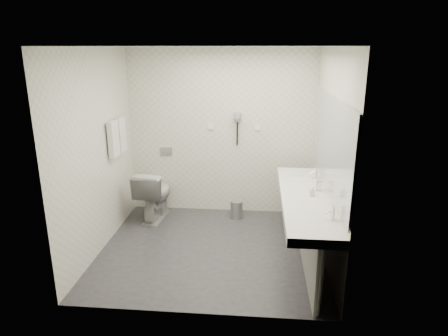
# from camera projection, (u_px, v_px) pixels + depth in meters

# --- Properties ---
(floor) EXTENTS (2.80, 2.80, 0.00)m
(floor) POSITION_uv_depth(u_px,v_px,m) (211.00, 249.00, 5.11)
(floor) COLOR #2E2E34
(floor) RESTS_ON ground
(ceiling) EXTENTS (2.80, 2.80, 0.00)m
(ceiling) POSITION_uv_depth(u_px,v_px,m) (209.00, 46.00, 4.38)
(ceiling) COLOR white
(ceiling) RESTS_ON wall_back
(wall_back) EXTENTS (2.80, 0.00, 2.80)m
(wall_back) POSITION_uv_depth(u_px,v_px,m) (221.00, 133.00, 5.98)
(wall_back) COLOR silver
(wall_back) RESTS_ON floor
(wall_front) EXTENTS (2.80, 0.00, 2.80)m
(wall_front) POSITION_uv_depth(u_px,v_px,m) (193.00, 194.00, 3.51)
(wall_front) COLOR silver
(wall_front) RESTS_ON floor
(wall_left) EXTENTS (0.00, 2.60, 2.60)m
(wall_left) POSITION_uv_depth(u_px,v_px,m) (97.00, 153.00, 4.86)
(wall_left) COLOR silver
(wall_left) RESTS_ON floor
(wall_right) EXTENTS (0.00, 2.60, 2.60)m
(wall_right) POSITION_uv_depth(u_px,v_px,m) (329.00, 158.00, 4.62)
(wall_right) COLOR silver
(wall_right) RESTS_ON floor
(vanity_counter) EXTENTS (0.55, 2.20, 0.10)m
(vanity_counter) POSITION_uv_depth(u_px,v_px,m) (305.00, 200.00, 4.59)
(vanity_counter) COLOR white
(vanity_counter) RESTS_ON floor
(vanity_panel) EXTENTS (0.03, 2.15, 0.75)m
(vanity_panel) POSITION_uv_depth(u_px,v_px,m) (305.00, 233.00, 4.71)
(vanity_panel) COLOR gray
(vanity_panel) RESTS_ON floor
(vanity_post_near) EXTENTS (0.06, 0.06, 0.75)m
(vanity_post_near) POSITION_uv_depth(u_px,v_px,m) (320.00, 282.00, 3.72)
(vanity_post_near) COLOR silver
(vanity_post_near) RESTS_ON floor
(vanity_post_far) EXTENTS (0.06, 0.06, 0.75)m
(vanity_post_far) POSITION_uv_depth(u_px,v_px,m) (299.00, 201.00, 5.70)
(vanity_post_far) COLOR silver
(vanity_post_far) RESTS_ON floor
(mirror) EXTENTS (0.02, 2.20, 1.05)m
(mirror) POSITION_uv_depth(u_px,v_px,m) (332.00, 146.00, 4.38)
(mirror) COLOR #B2BCC6
(mirror) RESTS_ON wall_right
(basin_near) EXTENTS (0.40, 0.31, 0.05)m
(basin_near) POSITION_uv_depth(u_px,v_px,m) (312.00, 220.00, 3.96)
(basin_near) COLOR white
(basin_near) RESTS_ON vanity_counter
(basin_far) EXTENTS (0.40, 0.31, 0.05)m
(basin_far) POSITION_uv_depth(u_px,v_px,m) (300.00, 179.00, 5.20)
(basin_far) COLOR white
(basin_far) RESTS_ON vanity_counter
(faucet_near) EXTENTS (0.04, 0.04, 0.15)m
(faucet_near) POSITION_uv_depth(u_px,v_px,m) (333.00, 212.00, 3.92)
(faucet_near) COLOR silver
(faucet_near) RESTS_ON vanity_counter
(faucet_far) EXTENTS (0.04, 0.04, 0.15)m
(faucet_far) POSITION_uv_depth(u_px,v_px,m) (315.00, 173.00, 5.16)
(faucet_far) COLOR silver
(faucet_far) RESTS_ON vanity_counter
(soap_bottle_a) EXTENTS (0.06, 0.06, 0.11)m
(soap_bottle_a) POSITION_uv_depth(u_px,v_px,m) (312.00, 191.00, 4.55)
(soap_bottle_a) COLOR beige
(soap_bottle_a) RESTS_ON vanity_counter
(glass_left) EXTENTS (0.08, 0.08, 0.12)m
(glass_left) POSITION_uv_depth(u_px,v_px,m) (319.00, 186.00, 4.71)
(glass_left) COLOR silver
(glass_left) RESTS_ON vanity_counter
(toilet) EXTENTS (0.51, 0.80, 0.77)m
(toilet) POSITION_uv_depth(u_px,v_px,m) (154.00, 194.00, 5.93)
(toilet) COLOR white
(toilet) RESTS_ON floor
(flush_plate) EXTENTS (0.18, 0.02, 0.12)m
(flush_plate) POSITION_uv_depth(u_px,v_px,m) (166.00, 151.00, 6.13)
(flush_plate) COLOR #B2B5BA
(flush_plate) RESTS_ON wall_back
(pedal_bin) EXTENTS (0.24, 0.24, 0.26)m
(pedal_bin) POSITION_uv_depth(u_px,v_px,m) (237.00, 210.00, 6.00)
(pedal_bin) COLOR #B2B5BA
(pedal_bin) RESTS_ON floor
(bin_lid) EXTENTS (0.19, 0.19, 0.02)m
(bin_lid) POSITION_uv_depth(u_px,v_px,m) (237.00, 201.00, 5.96)
(bin_lid) COLOR #B2B5BA
(bin_lid) RESTS_ON pedal_bin
(towel_rail) EXTENTS (0.02, 0.62, 0.02)m
(towel_rail) POSITION_uv_depth(u_px,v_px,m) (115.00, 121.00, 5.30)
(towel_rail) COLOR silver
(towel_rail) RESTS_ON wall_left
(towel_near) EXTENTS (0.07, 0.24, 0.48)m
(towel_near) POSITION_uv_depth(u_px,v_px,m) (114.00, 139.00, 5.23)
(towel_near) COLOR silver
(towel_near) RESTS_ON towel_rail
(towel_far) EXTENTS (0.07, 0.24, 0.48)m
(towel_far) POSITION_uv_depth(u_px,v_px,m) (121.00, 135.00, 5.49)
(towel_far) COLOR silver
(towel_far) RESTS_ON towel_rail
(dryer_cradle) EXTENTS (0.10, 0.04, 0.14)m
(dryer_cradle) POSITION_uv_depth(u_px,v_px,m) (237.00, 117.00, 5.86)
(dryer_cradle) COLOR gray
(dryer_cradle) RESTS_ON wall_back
(dryer_barrel) EXTENTS (0.08, 0.14, 0.08)m
(dryer_barrel) POSITION_uv_depth(u_px,v_px,m) (237.00, 116.00, 5.78)
(dryer_barrel) COLOR gray
(dryer_barrel) RESTS_ON dryer_cradle
(dryer_cord) EXTENTS (0.02, 0.02, 0.35)m
(dryer_cord) POSITION_uv_depth(u_px,v_px,m) (237.00, 134.00, 5.92)
(dryer_cord) COLOR black
(dryer_cord) RESTS_ON dryer_cradle
(switch_plate_a) EXTENTS (0.09, 0.02, 0.09)m
(switch_plate_a) POSITION_uv_depth(u_px,v_px,m) (211.00, 126.00, 5.95)
(switch_plate_a) COLOR white
(switch_plate_a) RESTS_ON wall_back
(switch_plate_b) EXTENTS (0.09, 0.02, 0.09)m
(switch_plate_b) POSITION_uv_depth(u_px,v_px,m) (258.00, 127.00, 5.90)
(switch_plate_b) COLOR white
(switch_plate_b) RESTS_ON wall_back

